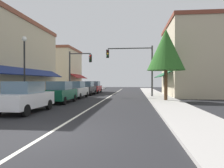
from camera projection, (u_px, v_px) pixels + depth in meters
The scene contains 16 objects.
ground_plane at pixel (109, 97), 24.72m from camera, with size 80.00×80.00×0.00m, color black.
sidewalk_left at pixel (63, 96), 25.30m from camera, with size 2.60×56.00×0.12m, color gray.
sidewalk_right at pixel (158, 96), 24.13m from camera, with size 2.60×56.00×0.12m, color #A39E99.
lane_center_stripe at pixel (109, 97), 24.72m from camera, with size 0.14×52.00×0.01m, color silver.
storefront_left_block at pixel (0, 59), 19.70m from camera, with size 6.63×14.20×7.61m.
storefront_right_block at pixel (188, 60), 25.67m from camera, with size 6.18×10.20×8.66m.
storefront_far_left at pixel (63, 70), 35.56m from camera, with size 5.53×8.20×7.11m.
parked_car_nearest_left at pixel (25, 97), 12.13m from camera, with size 1.87×4.14×1.77m.
parked_car_second_left at pixel (60, 92), 17.49m from camera, with size 1.80×4.11×1.77m.
parked_car_third_left at pixel (76, 90), 22.34m from camera, with size 1.87×4.14×1.77m.
parked_car_far_left at pixel (87, 88), 27.27m from camera, with size 1.84×4.13×1.77m.
parked_car_distant_left at pixel (94, 87), 32.03m from camera, with size 1.79×4.10×1.77m.
traffic_signal_mast_arm at pixel (136, 62), 23.61m from camera, with size 5.14×0.50×5.67m.
traffic_signal_left_corner at pixel (77, 67), 25.34m from camera, with size 2.79×0.50×5.30m.
street_lamp_left_near at pixel (24, 59), 15.68m from camera, with size 0.36×0.36×5.06m.
tree_right_near at pixel (166, 50), 18.76m from camera, with size 3.28×3.28×6.35m.
Camera 1 is at (2.92, -6.52, 1.78)m, focal length 34.38 mm.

